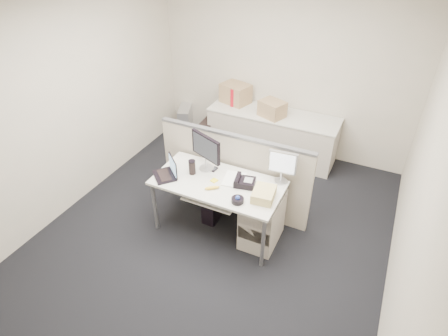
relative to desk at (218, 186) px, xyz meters
The scene contains 28 objects.
floor 0.67m from the desk, ahead, with size 4.00×4.50×0.01m, color black.
wall_back 2.35m from the desk, 90.00° to the left, with size 4.00×0.02×2.70m, color beige.
wall_front 2.35m from the desk, 90.00° to the right, with size 4.00×0.02×2.70m, color beige.
wall_left 2.11m from the desk, behind, with size 0.02×4.50×2.70m, color beige.
wall_right 2.11m from the desk, ahead, with size 0.02×4.50×2.70m, color beige.
desk is the anchor object (origin of this frame).
keyboard_tray 0.19m from the desk, 90.00° to the right, with size 0.62×0.32×0.02m, color beige.
drawer_pedestal 0.65m from the desk, ahead, with size 0.40×0.55×0.65m, color #B6AC9F.
cubicle_partition 0.46m from the desk, 90.00° to the left, with size 2.00×0.06×1.10m, color #B5A591.
back_counter 1.95m from the desk, 90.00° to the left, with size 2.00×0.60×0.72m, color #B6AC9F.
monitor_main 0.42m from the desk, 143.61° to the left, with size 0.46×0.18×0.46m, color black.
monitor_small 0.77m from the desk, 26.21° to the left, with size 0.32×0.16×0.40m, color #B7B7BC.
laptop 0.67m from the desk, 164.49° to the right, with size 0.30×0.23×0.23m, color black.
trackball 0.43m from the desk, 33.62° to the right, with size 0.14×0.14×0.05m, color black.
desk_phone 0.33m from the desk, 14.93° to the left, with size 0.23×0.19×0.07m, color black.
paper_stack 0.21m from the desk, 38.66° to the left, with size 0.24×0.30×0.01m, color white.
sticky_pad 0.09m from the desk, behind, with size 0.07×0.07×0.01m, color yellow.
travel_mug 0.38m from the desk, behind, with size 0.08×0.08×0.17m, color black.
banana 0.17m from the desk, 90.00° to the right, with size 0.18×0.04×0.04m, color yellow.
cellphone 0.26m from the desk, 126.87° to the left, with size 0.05×0.10×0.01m, color black.
manila_folders 0.59m from the desk, ahead, with size 0.23×0.29×0.11m, color tan.
keyboard 0.15m from the desk, 109.65° to the right, with size 0.48×0.17×0.03m, color black.
pc_tower_desk 0.53m from the desk, 126.87° to the left, with size 0.17×0.43×0.40m, color black.
pc_tower_spare_dark 2.09m from the desk, 120.89° to the left, with size 0.20×0.49×0.46m, color black.
pc_tower_spare_silver 2.66m from the desk, 129.30° to the left, with size 0.20×0.49×0.46m, color #B7B7BC.
cardboard_box_left 2.18m from the desk, 108.85° to the left, with size 0.44×0.33×0.33m, color #A08158.
cardboard_box_right 1.84m from the desk, 90.00° to the left, with size 0.36×0.28×0.26m, color #A08158.
red_binder 2.15m from the desk, 108.56° to the left, with size 0.08×0.33×0.31m, color #B00C1B.
Camera 1 is at (1.56, -3.09, 3.32)m, focal length 30.00 mm.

